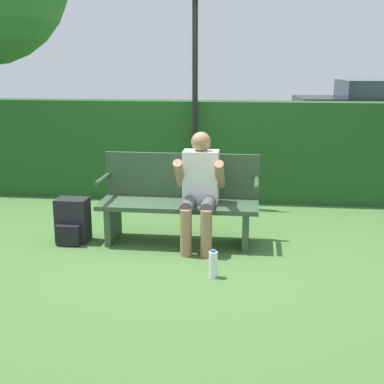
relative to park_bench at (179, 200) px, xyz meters
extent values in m
plane|color=#426B33|center=(0.00, -0.07, -0.43)|extent=(40.00, 40.00, 0.00)
cube|color=#1E4C1E|center=(0.00, 1.74, 0.22)|extent=(12.00, 0.36, 1.30)
cube|color=#334C33|center=(0.00, -0.07, -0.03)|extent=(1.60, 0.51, 0.05)
cube|color=#334C33|center=(0.00, 0.17, 0.22)|extent=(1.60, 0.04, 0.46)
cube|color=#334C33|center=(-0.68, -0.07, -0.24)|extent=(0.06, 0.46, 0.38)
cube|color=#334C33|center=(0.68, -0.07, -0.24)|extent=(0.06, 0.46, 0.38)
cylinder|color=#334C33|center=(-0.77, -0.07, 0.21)|extent=(0.05, 0.46, 0.05)
cylinder|color=#334C33|center=(0.77, -0.07, 0.21)|extent=(0.05, 0.46, 0.05)
cube|color=silver|center=(0.22, -0.02, 0.25)|extent=(0.35, 0.22, 0.52)
sphere|color=#997051|center=(0.22, -0.02, 0.60)|extent=(0.20, 0.20, 0.20)
cylinder|color=#4C4C51|center=(0.12, -0.23, 0.02)|extent=(0.13, 0.41, 0.13)
cylinder|color=#4C4C51|center=(0.32, -0.23, 0.02)|extent=(0.13, 0.41, 0.13)
cylinder|color=#997051|center=(0.12, -0.43, -0.20)|extent=(0.11, 0.11, 0.45)
cylinder|color=#997051|center=(0.32, -0.43, -0.20)|extent=(0.11, 0.11, 0.45)
cylinder|color=#997051|center=(0.02, -0.15, 0.31)|extent=(0.09, 0.32, 0.32)
cylinder|color=#997051|center=(0.42, -0.15, 0.31)|extent=(0.09, 0.32, 0.32)
cube|color=black|center=(-1.08, -0.15, -0.21)|extent=(0.32, 0.23, 0.45)
cube|color=black|center=(-1.08, -0.30, -0.32)|extent=(0.24, 0.08, 0.20)
cylinder|color=white|center=(0.42, -0.92, -0.32)|extent=(0.08, 0.08, 0.23)
cylinder|color=#2D66B2|center=(0.42, -0.92, -0.19)|extent=(0.04, 0.04, 0.02)
cylinder|color=black|center=(-0.01, 1.45, 0.97)|extent=(0.07, 0.07, 2.79)
cube|color=black|center=(4.05, 10.00, 0.09)|extent=(4.65, 2.29, 0.66)
cube|color=#333D4C|center=(4.05, 10.00, 0.65)|extent=(2.30, 1.84, 0.46)
cylinder|color=black|center=(2.58, 10.75, -0.11)|extent=(0.65, 0.24, 0.63)
cylinder|color=black|center=(2.75, 8.97, -0.11)|extent=(0.65, 0.24, 0.63)
camera|label=1|loc=(0.77, -5.19, 1.37)|focal=50.00mm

